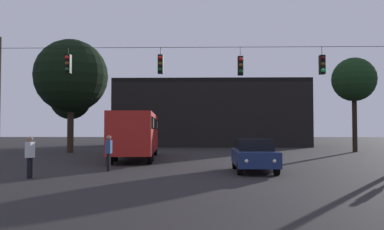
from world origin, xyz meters
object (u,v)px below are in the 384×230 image
Objects in this scene: pedestrian_crossing_right at (30,155)px; tree_left_silhouette at (71,76)px; tree_behind_building at (354,80)px; city_bus at (136,131)px; tree_right_far at (71,100)px; car_near_right at (254,155)px; pedestrian_crossing_left at (109,151)px.

tree_left_silhouette is at bearing 103.48° from pedestrian_crossing_right.
tree_left_silhouette is at bearing -176.28° from tree_behind_building.
city_bus is 6.63× the size of pedestrian_crossing_right.
tree_right_far is at bearing 105.59° from pedestrian_crossing_right.
tree_behind_building reaches higher than tree_right_far.
pedestrian_crossing_right is at bearing -102.94° from city_bus.
tree_left_silhouette is at bearing -71.75° from tree_right_far.
tree_right_far is at bearing 118.12° from city_bus.
tree_behind_building is 32.34m from tree_right_far.
tree_behind_building is at bearing 56.94° from car_near_right.
city_bus is at bearing -47.26° from tree_left_silhouette.
tree_left_silhouette is at bearing 132.74° from city_bus.
tree_behind_building is 1.03× the size of tree_right_far.
tree_left_silhouette is 1.20× the size of tree_right_far.
tree_behind_building is at bearing 44.34° from pedestrian_crossing_right.
pedestrian_crossing_left is 1.00× the size of pedestrian_crossing_right.
tree_behind_building is at bearing 3.72° from tree_left_silhouette.
tree_right_far is at bearing 108.25° from tree_left_silhouette.
tree_right_far is at bearing 156.88° from tree_behind_building.
tree_behind_building is (18.07, 17.21, 5.47)m from pedestrian_crossing_left.
tree_right_far is (-4.72, 14.32, -0.94)m from tree_left_silhouette.
tree_left_silhouette is (-13.77, 15.64, 5.83)m from car_near_right.
tree_behind_building is at bearing 26.86° from city_bus.
pedestrian_crossing_right is at bearing -163.05° from car_near_right.
pedestrian_crossing_right is at bearing -130.90° from pedestrian_crossing_left.
tree_right_far reaches higher than city_bus.
pedestrian_crossing_left is at bearing -65.98° from tree_left_silhouette.
tree_left_silhouette reaches higher than tree_behind_building.
city_bus is at bearing 89.96° from pedestrian_crossing_left.
tree_right_far reaches higher than pedestrian_crossing_left.
city_bus reaches higher than pedestrian_crossing_right.
tree_behind_building is at bearing -23.12° from tree_right_far.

